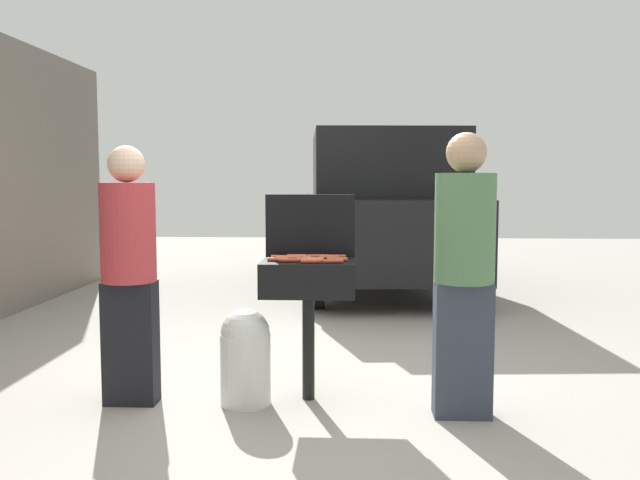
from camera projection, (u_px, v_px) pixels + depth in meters
The scene contains 22 objects.
ground_plane at pixel (298, 389), 4.62m from camera, with size 24.00×24.00×0.00m, color #9E998E.
bbq_grill at pixel (308, 282), 4.36m from camera, with size 0.60×0.44×0.91m.
grill_lid_open at pixel (310, 226), 4.54m from camera, with size 0.60×0.05×0.42m, color black.
hot_dog_0 at pixel (281, 257), 4.43m from camera, with size 0.03×0.03×0.13m, color #C6593D.
hot_dog_1 at pixel (301, 257), 4.41m from camera, with size 0.03×0.03×0.13m, color #C6593D.
hot_dog_2 at pixel (307, 260), 4.29m from camera, with size 0.03×0.03×0.13m, color #C6593D.
hot_dog_3 at pixel (317, 256), 4.47m from camera, with size 0.03×0.03×0.13m, color #B74C33.
hot_dog_4 at pixel (311, 261), 4.19m from camera, with size 0.03×0.03×0.13m, color #AD4228.
hot_dog_5 at pixel (278, 259), 4.30m from camera, with size 0.03×0.03×0.13m, color #C6593D.
hot_dog_6 at pixel (314, 259), 4.32m from camera, with size 0.03×0.03×0.13m, color #B74C33.
hot_dog_7 at pixel (336, 257), 4.45m from camera, with size 0.03×0.03×0.13m, color #AD4228.
hot_dog_8 at pixel (289, 260), 4.25m from camera, with size 0.03×0.03×0.13m, color #AD4228.
hot_dog_9 at pixel (337, 259), 4.30m from camera, with size 0.03×0.03×0.13m, color #B74C33.
hot_dog_10 at pixel (333, 261), 4.20m from camera, with size 0.03×0.03×0.13m, color #AD4228.
hot_dog_11 at pixel (313, 260), 4.26m from camera, with size 0.03×0.03×0.13m, color #C6593D.
hot_dog_12 at pixel (297, 256), 4.48m from camera, with size 0.03×0.03×0.13m, color #C6593D.
hot_dog_13 at pixel (286, 258), 4.38m from camera, with size 0.03×0.03×0.13m, color #C6593D.
hot_dog_14 at pixel (329, 257), 4.41m from camera, with size 0.03×0.03×0.13m, color #B74C33.
propane_tank at pixel (245, 355), 4.29m from camera, with size 0.32×0.32×0.62m.
person_left at pixel (129, 265), 4.27m from camera, with size 0.34×0.34×1.64m.
person_right at pixel (464, 264), 4.03m from camera, with size 0.36×0.36×1.71m.
parked_minivan at pixel (381, 210), 8.92m from camera, with size 2.27×4.52×2.02m.
Camera 1 is at (0.36, -4.50, 1.44)m, focal length 37.96 mm.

